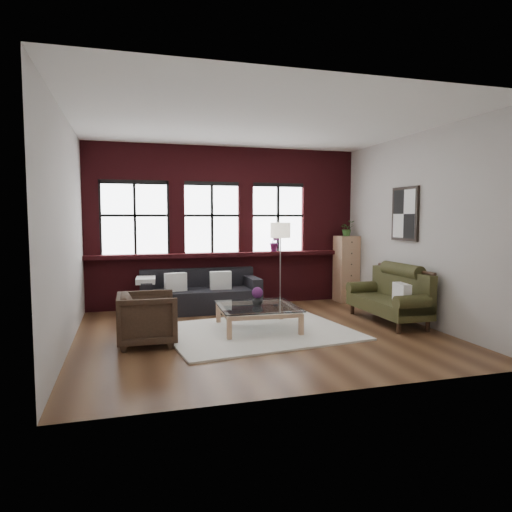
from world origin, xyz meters
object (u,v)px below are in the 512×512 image
object	(u,v)px
dark_sofa	(201,290)
coffee_table	(257,318)
drawer_chest	(346,269)
floor_lamp	(280,261)
vintage_settee	(387,295)
armchair	(147,319)
vase	(257,300)

from	to	relation	value
dark_sofa	coffee_table	world-z (taller)	dark_sofa
drawer_chest	floor_lamp	distance (m)	1.54
dark_sofa	vintage_settee	size ratio (longest dim) A/B	1.28
dark_sofa	coffee_table	xyz separation A→B (m)	(0.64, -1.69, -0.21)
dark_sofa	armchair	xyz separation A→B (m)	(-1.08, -2.07, -0.03)
drawer_chest	vintage_settee	bearing A→B (deg)	-96.48
vintage_settee	armchair	distance (m)	4.02
vase	floor_lamp	distance (m)	2.08
drawer_chest	floor_lamp	world-z (taller)	floor_lamp
floor_lamp	vintage_settee	bearing A→B (deg)	-55.21
armchair	floor_lamp	bearing A→B (deg)	-51.09
coffee_table	floor_lamp	bearing A→B (deg)	60.77
armchair	coffee_table	world-z (taller)	armchair
dark_sofa	vintage_settee	distance (m)	3.43
armchair	drawer_chest	world-z (taller)	drawer_chest
dark_sofa	vintage_settee	bearing A→B (deg)	-31.26
floor_lamp	vase	bearing A→B (deg)	-119.23
armchair	vase	world-z (taller)	armchair
armchair	drawer_chest	xyz separation A→B (m)	(4.23, 2.25, 0.33)
dark_sofa	coffee_table	distance (m)	1.82
vintage_settee	drawer_chest	size ratio (longest dim) A/B	1.25
vintage_settee	armchair	size ratio (longest dim) A/B	2.15
dark_sofa	floor_lamp	distance (m)	1.72
vase	drawer_chest	distance (m)	3.14
dark_sofa	vase	distance (m)	1.81
dark_sofa	floor_lamp	size ratio (longest dim) A/B	1.22
coffee_table	vase	world-z (taller)	vase
armchair	vase	size ratio (longest dim) A/B	4.76
vintage_settee	drawer_chest	world-z (taller)	drawer_chest
dark_sofa	armchair	size ratio (longest dim) A/B	2.74
vase	floor_lamp	size ratio (longest dim) A/B	0.09
vintage_settee	drawer_chest	bearing A→B (deg)	83.52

